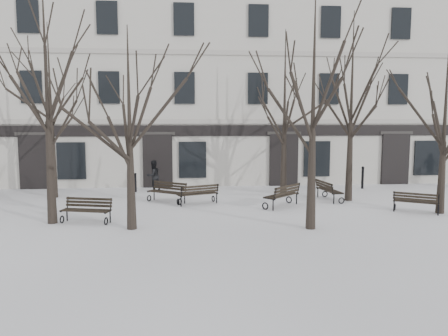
{
  "coord_description": "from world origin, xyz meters",
  "views": [
    {
      "loc": [
        -1.96,
        -16.02,
        3.74
      ],
      "look_at": [
        -0.29,
        3.0,
        1.59
      ],
      "focal_mm": 35.0,
      "sensor_mm": 36.0,
      "label": 1
    }
  ],
  "objects": [
    {
      "name": "pedestrian_b",
      "position": [
        -3.66,
        6.68,
        0.0
      ],
      "size": [
        0.99,
        0.96,
        1.6
      ],
      "primitive_type": "imported",
      "rotation": [
        0.0,
        0.0,
        3.82
      ],
      "color": "black",
      "rests_on": "ground"
    },
    {
      "name": "ground",
      "position": [
        0.0,
        0.0,
        0.0
      ],
      "size": [
        100.0,
        100.0,
        0.0
      ],
      "primitive_type": "plane",
      "color": "white",
      "rests_on": "ground"
    },
    {
      "name": "tree_1",
      "position": [
        -3.82,
        -1.22,
        4.24
      ],
      "size": [
        4.75,
        4.75,
        6.78
      ],
      "color": "black",
      "rests_on": "ground"
    },
    {
      "name": "bench_1",
      "position": [
        -1.45,
        2.88,
        0.49
      ],
      "size": [
        1.87,
        1.25,
        0.9
      ],
      "rotation": [
        0.0,
        0.0,
        3.52
      ],
      "color": "black",
      "rests_on": "ground"
    },
    {
      "name": "tree_4",
      "position": [
        -8.25,
        5.21,
        5.1
      ],
      "size": [
        5.72,
        5.72,
        8.16
      ],
      "color": "black",
      "rests_on": "ground"
    },
    {
      "name": "tree_2",
      "position": [
        2.27,
        -1.71,
        4.96
      ],
      "size": [
        5.56,
        5.56,
        7.94
      ],
      "color": "black",
      "rests_on": "ground"
    },
    {
      "name": "tree_0",
      "position": [
        -6.78,
        -0.14,
        5.44
      ],
      "size": [
        6.09,
        6.09,
        8.71
      ],
      "color": "black",
      "rests_on": "ground"
    },
    {
      "name": "bench_4",
      "position": [
        2.13,
        1.99,
        0.53
      ],
      "size": [
        1.85,
        1.84,
        0.98
      ],
      "rotation": [
        0.0,
        0.0,
        3.92
      ],
      "color": "black",
      "rests_on": "ground"
    },
    {
      "name": "bench_5",
      "position": [
        4.54,
        3.31,
        0.5
      ],
      "size": [
        0.86,
        1.88,
        0.92
      ],
      "rotation": [
        0.0,
        0.0,
        1.68
      ],
      "color": "black",
      "rests_on": "ground"
    },
    {
      "name": "bollard_a",
      "position": [
        -4.55,
        6.43,
        0.53
      ],
      "size": [
        0.13,
        0.13,
        1.0
      ],
      "color": "black",
      "rests_on": "ground"
    },
    {
      "name": "bench_3",
      "position": [
        -2.81,
        3.52,
        0.5
      ],
      "size": [
        1.83,
        1.55,
        0.91
      ],
      "rotation": [
        0.0,
        0.0,
        -0.61
      ],
      "color": "black",
      "rests_on": "ground"
    },
    {
      "name": "tree_6",
      "position": [
        5.48,
        3.22,
        5.31
      ],
      "size": [
        5.94,
        5.94,
        8.49
      ],
      "color": "black",
      "rests_on": "ground"
    },
    {
      "name": "tree_5",
      "position": [
        2.87,
        5.14,
        5.02
      ],
      "size": [
        5.62,
        5.62,
        8.03
      ],
      "color": "black",
      "rests_on": "ground"
    },
    {
      "name": "bench_0",
      "position": [
        -5.56,
        -0.14,
        0.49
      ],
      "size": [
        1.86,
        1.06,
        0.89
      ],
      "rotation": [
        0.0,
        0.0,
        -0.25
      ],
      "color": "black",
      "rests_on": "ground"
    },
    {
      "name": "bench_2",
      "position": [
        7.16,
        0.36,
        0.47
      ],
      "size": [
        1.74,
        1.42,
        0.86
      ],
      "rotation": [
        0.0,
        0.0,
        2.57
      ],
      "color": "black",
      "rests_on": "ground"
    },
    {
      "name": "tree_3",
      "position": [
        8.12,
        0.27,
        4.24
      ],
      "size": [
        4.75,
        4.75,
        6.78
      ],
      "color": "black",
      "rests_on": "ground"
    },
    {
      "name": "bollard_b",
      "position": [
        7.5,
        6.49,
        0.65
      ],
      "size": [
        0.16,
        0.16,
        1.21
      ],
      "color": "black",
      "rests_on": "ground"
    },
    {
      "name": "building",
      "position": [
        0.0,
        12.96,
        5.52
      ],
      "size": [
        40.4,
        10.2,
        11.4
      ],
      "color": "beige",
      "rests_on": "ground"
    }
  ]
}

